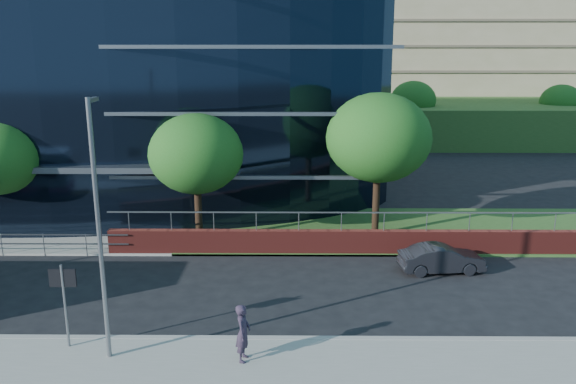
{
  "coord_description": "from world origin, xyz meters",
  "views": [
    {
      "loc": [
        11.7,
        -17.88,
        9.38
      ],
      "look_at": [
        11.49,
        8.0,
        2.89
      ],
      "focal_mm": 35.0,
      "sensor_mm": 36.0,
      "label": 1
    }
  ],
  "objects_px": {
    "tree_far_c": "(196,154)",
    "streetlight_east": "(99,225)",
    "parked_car": "(442,259)",
    "tree_dist_f": "(561,102)",
    "street_sign": "(63,288)",
    "pedestrian": "(243,333)",
    "tree_dist_e": "(413,100)",
    "tree_far_d": "(378,138)"
  },
  "relations": [
    {
      "from": "tree_dist_e",
      "to": "parked_car",
      "type": "bearing_deg",
      "value": -99.43
    },
    {
      "from": "tree_dist_e",
      "to": "streetlight_east",
      "type": "height_order",
      "value": "streetlight_east"
    },
    {
      "from": "street_sign",
      "to": "tree_dist_f",
      "type": "relative_size",
      "value": 0.46
    },
    {
      "from": "streetlight_east",
      "to": "pedestrian",
      "type": "bearing_deg",
      "value": -2.82
    },
    {
      "from": "tree_dist_f",
      "to": "tree_far_d",
      "type": "bearing_deg",
      "value": -126.87
    },
    {
      "from": "tree_dist_f",
      "to": "pedestrian",
      "type": "bearing_deg",
      "value": -123.88
    },
    {
      "from": "tree_dist_e",
      "to": "tree_dist_f",
      "type": "distance_m",
      "value": 16.13
    },
    {
      "from": "tree_far_c",
      "to": "streetlight_east",
      "type": "distance_m",
      "value": 11.22
    },
    {
      "from": "tree_dist_e",
      "to": "parked_car",
      "type": "height_order",
      "value": "tree_dist_e"
    },
    {
      "from": "tree_far_d",
      "to": "tree_dist_f",
      "type": "height_order",
      "value": "tree_far_d"
    },
    {
      "from": "parked_car",
      "to": "tree_far_c",
      "type": "bearing_deg",
      "value": 65.32
    },
    {
      "from": "tree_dist_e",
      "to": "pedestrian",
      "type": "distance_m",
      "value": 44.7
    },
    {
      "from": "tree_dist_f",
      "to": "street_sign",
      "type": "bearing_deg",
      "value": -129.16
    },
    {
      "from": "tree_dist_e",
      "to": "tree_dist_f",
      "type": "height_order",
      "value": "tree_dist_e"
    },
    {
      "from": "streetlight_east",
      "to": "parked_car",
      "type": "bearing_deg",
      "value": 31.04
    },
    {
      "from": "tree_far_d",
      "to": "parked_car",
      "type": "relative_size",
      "value": 2.02
    },
    {
      "from": "tree_dist_e",
      "to": "tree_far_d",
      "type": "bearing_deg",
      "value": -104.93
    },
    {
      "from": "street_sign",
      "to": "pedestrian",
      "type": "distance_m",
      "value": 5.86
    },
    {
      "from": "tree_far_d",
      "to": "parked_car",
      "type": "distance_m",
      "value": 7.01
    },
    {
      "from": "tree_far_c",
      "to": "tree_dist_e",
      "type": "xyz_separation_m",
      "value": [
        17.0,
        31.0,
        0.0
      ]
    },
    {
      "from": "tree_dist_e",
      "to": "streetlight_east",
      "type": "xyz_separation_m",
      "value": [
        -18.0,
        -42.17,
        -0.1
      ]
    },
    {
      "from": "street_sign",
      "to": "tree_dist_e",
      "type": "distance_m",
      "value": 45.99
    },
    {
      "from": "streetlight_east",
      "to": "pedestrian",
      "type": "distance_m",
      "value": 5.4
    },
    {
      "from": "street_sign",
      "to": "parked_car",
      "type": "bearing_deg",
      "value": 26.25
    },
    {
      "from": "tree_dist_f",
      "to": "streetlight_east",
      "type": "distance_m",
      "value": 55.74
    },
    {
      "from": "parked_car",
      "to": "tree_dist_f",
      "type": "bearing_deg",
      "value": -36.46
    },
    {
      "from": "parked_car",
      "to": "pedestrian",
      "type": "bearing_deg",
      "value": 127.48
    },
    {
      "from": "tree_dist_e",
      "to": "tree_dist_f",
      "type": "relative_size",
      "value": 1.08
    },
    {
      "from": "streetlight_east",
      "to": "pedestrian",
      "type": "height_order",
      "value": "streetlight_east"
    },
    {
      "from": "tree_dist_f",
      "to": "pedestrian",
      "type": "distance_m",
      "value": 53.55
    },
    {
      "from": "tree_dist_e",
      "to": "streetlight_east",
      "type": "relative_size",
      "value": 0.81
    },
    {
      "from": "tree_far_d",
      "to": "streetlight_east",
      "type": "distance_m",
      "value": 15.77
    },
    {
      "from": "street_sign",
      "to": "tree_far_d",
      "type": "relative_size",
      "value": 0.38
    },
    {
      "from": "tree_far_c",
      "to": "streetlight_east",
      "type": "bearing_deg",
      "value": -95.11
    },
    {
      "from": "tree_far_c",
      "to": "tree_dist_f",
      "type": "distance_m",
      "value": 46.67
    },
    {
      "from": "tree_far_c",
      "to": "parked_car",
      "type": "xyz_separation_m",
      "value": [
        11.22,
        -3.82,
        -3.93
      ]
    },
    {
      "from": "tree_dist_e",
      "to": "pedestrian",
      "type": "height_order",
      "value": "tree_dist_e"
    },
    {
      "from": "pedestrian",
      "to": "street_sign",
      "type": "bearing_deg",
      "value": 89.28
    },
    {
      "from": "street_sign",
      "to": "pedestrian",
      "type": "xyz_separation_m",
      "value": [
        5.7,
        -0.79,
        -1.09
      ]
    },
    {
      "from": "tree_far_d",
      "to": "street_sign",
      "type": "bearing_deg",
      "value": -134.78
    },
    {
      "from": "tree_far_d",
      "to": "parked_car",
      "type": "xyz_separation_m",
      "value": [
        2.22,
        -4.82,
        -4.58
      ]
    },
    {
      "from": "tree_far_d",
      "to": "parked_car",
      "type": "height_order",
      "value": "tree_far_d"
    }
  ]
}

